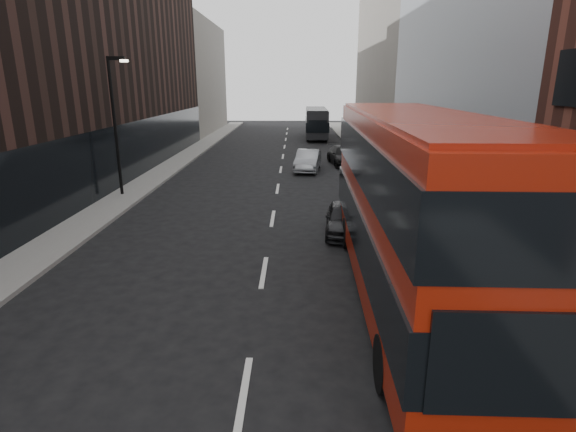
{
  "coord_description": "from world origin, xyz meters",
  "views": [
    {
      "loc": [
        0.98,
        -5.36,
        5.84
      ],
      "look_at": [
        0.81,
        5.94,
        2.5
      ],
      "focal_mm": 28.0,
      "sensor_mm": 36.0,
      "label": 1
    }
  ],
  "objects_px": {
    "car_b": "(308,160)",
    "car_a": "(344,218)",
    "street_lamp": "(116,117)",
    "grey_bus": "(316,122)",
    "car_c": "(344,156)",
    "red_bus": "(414,201)"
  },
  "relations": [
    {
      "from": "car_b",
      "to": "car_a",
      "type": "bearing_deg",
      "value": -77.71
    },
    {
      "from": "red_bus",
      "to": "grey_bus",
      "type": "bearing_deg",
      "value": 92.44
    },
    {
      "from": "car_b",
      "to": "car_c",
      "type": "bearing_deg",
      "value": 48.55
    },
    {
      "from": "street_lamp",
      "to": "red_bus",
      "type": "bearing_deg",
      "value": -43.48
    },
    {
      "from": "grey_bus",
      "to": "car_a",
      "type": "distance_m",
      "value": 33.42
    },
    {
      "from": "grey_bus",
      "to": "car_a",
      "type": "relative_size",
      "value": 2.74
    },
    {
      "from": "red_bus",
      "to": "car_b",
      "type": "height_order",
      "value": "red_bus"
    },
    {
      "from": "car_a",
      "to": "car_c",
      "type": "height_order",
      "value": "car_c"
    },
    {
      "from": "street_lamp",
      "to": "grey_bus",
      "type": "relative_size",
      "value": 0.7
    },
    {
      "from": "grey_bus",
      "to": "car_b",
      "type": "bearing_deg",
      "value": -93.31
    },
    {
      "from": "car_a",
      "to": "car_b",
      "type": "height_order",
      "value": "car_b"
    },
    {
      "from": "red_bus",
      "to": "car_b",
      "type": "distance_m",
      "value": 19.66
    },
    {
      "from": "street_lamp",
      "to": "red_bus",
      "type": "xyz_separation_m",
      "value": [
        12.38,
        -11.74,
        -1.33
      ]
    },
    {
      "from": "street_lamp",
      "to": "car_b",
      "type": "relative_size",
      "value": 1.61
    },
    {
      "from": "street_lamp",
      "to": "car_c",
      "type": "height_order",
      "value": "street_lamp"
    },
    {
      "from": "car_a",
      "to": "car_c",
      "type": "distance_m",
      "value": 16.14
    },
    {
      "from": "car_a",
      "to": "car_b",
      "type": "relative_size",
      "value": 0.85
    },
    {
      "from": "car_b",
      "to": "red_bus",
      "type": "bearing_deg",
      "value": -75.63
    },
    {
      "from": "car_c",
      "to": "car_a",
      "type": "bearing_deg",
      "value": -102.31
    },
    {
      "from": "grey_bus",
      "to": "red_bus",
      "type": "bearing_deg",
      "value": -87.9
    },
    {
      "from": "street_lamp",
      "to": "car_c",
      "type": "relative_size",
      "value": 1.46
    },
    {
      "from": "red_bus",
      "to": "grey_bus",
      "type": "relative_size",
      "value": 1.27
    }
  ]
}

